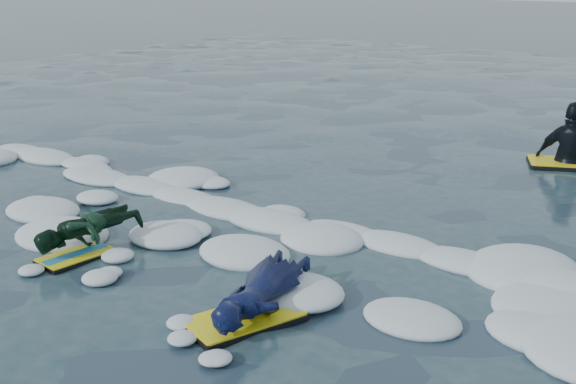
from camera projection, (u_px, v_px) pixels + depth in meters
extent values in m
plane|color=#162536|center=(123.00, 234.00, 8.52)|extent=(120.00, 120.00, 0.00)
cube|color=black|center=(244.00, 320.00, 6.37)|extent=(0.89, 1.17, 0.05)
cube|color=yellow|center=(244.00, 317.00, 6.36)|extent=(0.86, 1.14, 0.02)
imported|color=#0B1650|center=(262.00, 291.00, 6.50)|extent=(0.91, 1.65, 0.37)
cube|color=black|center=(76.00, 257.00, 7.77)|extent=(0.51, 0.83, 0.04)
cube|color=yellow|center=(76.00, 255.00, 7.76)|extent=(0.49, 0.81, 0.01)
cube|color=#1980BE|center=(76.00, 254.00, 7.76)|extent=(0.22, 0.76, 0.00)
imported|color=#103A20|center=(89.00, 233.00, 7.86)|extent=(0.80, 1.27, 0.45)
cube|color=black|center=(570.00, 164.00, 11.32)|extent=(1.42, 1.14, 0.06)
cube|color=yellow|center=(570.00, 162.00, 11.30)|extent=(1.39, 1.11, 0.02)
imported|color=black|center=(570.00, 162.00, 11.30)|extent=(1.12, 0.51, 1.88)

